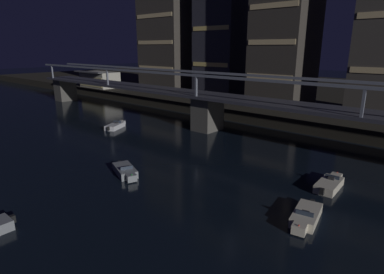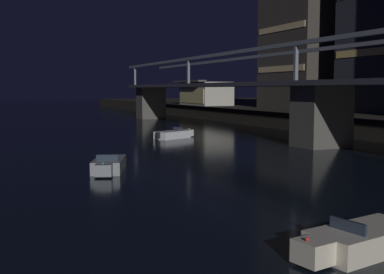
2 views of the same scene
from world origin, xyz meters
TOP-DOWN VIEW (x-y plane):
  - far_riverbank at (0.00, 83.59)m, footprint 240.00×80.00m
  - river_bridge at (0.00, 35.59)m, footprint 100.40×6.40m
  - tower_west_low at (-28.39, 54.68)m, footprint 13.42×9.00m
  - tower_west_tall at (-11.78, 56.76)m, footprint 10.40×11.29m
  - tower_central at (4.13, 53.83)m, footprint 9.90×11.34m
  - waterfront_pavilion at (-49.58, 47.50)m, footprint 12.40×7.40m
  - speedboat_near_left at (-12.57, 26.20)m, footprint 3.25×5.01m
  - speedboat_mid_left at (5.35, 14.56)m, footprint 5.07×3.11m
  - speedboat_mid_center at (23.92, 18.03)m, footprint 2.44×5.23m
  - speedboat_mid_right at (23.27, 25.59)m, footprint 1.94×5.21m

SIDE VIEW (x-z plane):
  - speedboat_near_left at x=-12.57m, z-range -0.17..0.99m
  - speedboat_mid_left at x=5.35m, z-range -0.17..0.99m
  - speedboat_mid_center at x=23.92m, z-range -0.17..0.99m
  - speedboat_mid_right at x=23.27m, z-range -0.17..0.99m
  - far_riverbank at x=0.00m, z-range 0.00..2.20m
  - waterfront_pavilion at x=-49.58m, z-range 2.09..6.79m
  - river_bridge at x=0.00m, z-range -0.12..9.26m
  - tower_central at x=4.13m, z-range 2.05..32.84m
  - tower_west_low at x=-28.39m, z-range 2.05..33.62m
  - tower_west_tall at x=-11.78m, z-range 2.05..40.50m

